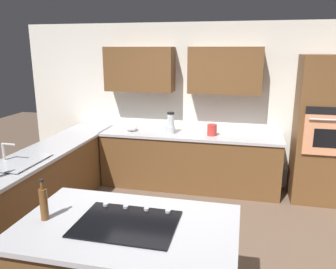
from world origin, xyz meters
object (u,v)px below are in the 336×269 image
at_px(wall_oven, 324,131).
at_px(cooktop, 127,223).
at_px(oil_bottle, 44,203).
at_px(sink_unit, 19,161).
at_px(kettle, 212,130).
at_px(mixing_bowl, 132,128).
at_px(blender, 171,124).

distance_m(wall_oven, cooktop, 3.47).
distance_m(wall_oven, oil_bottle, 3.92).
height_order(sink_unit, kettle, sink_unit).
relative_size(mixing_bowl, kettle, 1.10).
height_order(wall_oven, cooktop, wall_oven).
relative_size(blender, oil_bottle, 0.99).
distance_m(mixing_bowl, oil_bottle, 2.93).
height_order(blender, mixing_bowl, blender).
distance_m(blender, mixing_bowl, 0.66).
relative_size(cooktop, mixing_bowl, 4.01).
bearing_deg(kettle, cooktop, 82.71).
bearing_deg(blender, sink_unit, 51.39).
bearing_deg(kettle, mixing_bowl, 0.00).
bearing_deg(blender, wall_oven, -179.73).
xyz_separation_m(wall_oven, sink_unit, (3.68, 1.80, -0.14)).
distance_m(cooktop, mixing_bowl, 2.99).
distance_m(wall_oven, sink_unit, 4.10).
bearing_deg(wall_oven, sink_unit, 26.07).
distance_m(cooktop, kettle, 2.87).
bearing_deg(mixing_bowl, kettle, 180.00).
distance_m(cooktop, oil_bottle, 0.67).
relative_size(sink_unit, oil_bottle, 2.09).
bearing_deg(blender, kettle, -180.00).
xyz_separation_m(sink_unit, kettle, (-2.08, -1.79, 0.07)).
distance_m(kettle, oil_bottle, 3.09).
bearing_deg(oil_bottle, cooktop, -173.48).
bearing_deg(oil_bottle, blender, -97.10).
distance_m(sink_unit, oil_bottle, 1.56).
relative_size(sink_unit, blender, 2.10).
xyz_separation_m(sink_unit, cooktop, (-1.72, 1.05, -0.01)).
distance_m(cooktop, blender, 2.86).
relative_size(cooktop, blender, 2.28).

